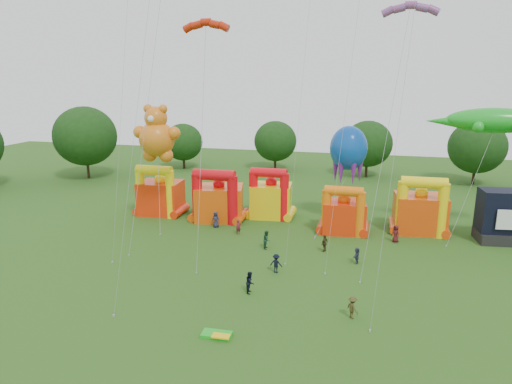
% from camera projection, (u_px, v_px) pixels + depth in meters
% --- Properties ---
extents(ground, '(160.00, 160.00, 0.00)m').
position_uv_depth(ground, '(216.00, 360.00, 27.87)').
color(ground, '#2B5417').
rests_on(ground, ground).
extents(tree_ring, '(124.67, 126.78, 12.07)m').
position_uv_depth(tree_ring, '(198.00, 258.00, 27.19)').
color(tree_ring, '#352314').
rests_on(tree_ring, ground).
extents(bouncy_castle_0, '(5.29, 4.35, 6.43)m').
position_uv_depth(bouncy_castle_0, '(160.00, 195.00, 56.79)').
color(bouncy_castle_0, red).
rests_on(bouncy_castle_0, ground).
extents(bouncy_castle_1, '(6.42, 5.59, 6.43)m').
position_uv_depth(bouncy_castle_1, '(218.00, 200.00, 54.48)').
color(bouncy_castle_1, '#DD4B0C').
rests_on(bouncy_castle_1, ground).
extents(bouncy_castle_2, '(5.18, 4.31, 6.35)m').
position_uv_depth(bouncy_castle_2, '(271.00, 198.00, 55.55)').
color(bouncy_castle_2, yellow).
rests_on(bouncy_castle_2, ground).
extents(bouncy_castle_3, '(5.03, 4.23, 5.50)m').
position_uv_depth(bouncy_castle_3, '(343.00, 214.00, 50.15)').
color(bouncy_castle_3, red).
rests_on(bouncy_castle_3, ground).
extents(bouncy_castle_4, '(5.68, 4.73, 6.53)m').
position_uv_depth(bouncy_castle_4, '(420.00, 211.00, 50.10)').
color(bouncy_castle_4, '#DF420C').
rests_on(bouncy_castle_4, ground).
extents(teddy_bear_kite, '(5.57, 5.34, 13.94)m').
position_uv_depth(teddy_bear_kite, '(158.00, 155.00, 50.70)').
color(teddy_bear_kite, orange).
rests_on(teddy_bear_kite, ground).
extents(gecko_kite, '(12.76, 7.60, 13.80)m').
position_uv_depth(gecko_kite, '(477.00, 170.00, 47.03)').
color(gecko_kite, green).
rests_on(gecko_kite, ground).
extents(octopus_kite, '(5.02, 9.35, 11.44)m').
position_uv_depth(octopus_kite, '(340.00, 179.00, 51.83)').
color(octopus_kite, '#0B46A9').
rests_on(octopus_kite, ground).
extents(parafoil_kites, '(27.34, 11.23, 29.53)m').
position_uv_depth(parafoil_kites, '(270.00, 126.00, 41.12)').
color(parafoil_kites, red).
rests_on(parafoil_kites, ground).
extents(diamond_kites, '(25.90, 18.78, 41.74)m').
position_uv_depth(diamond_kites, '(256.00, 79.00, 36.74)').
color(diamond_kites, '#F04E0B').
rests_on(diamond_kites, ground).
extents(folded_kite_bundle, '(2.03, 1.15, 0.31)m').
position_uv_depth(folded_kite_bundle, '(217.00, 335.00, 30.27)').
color(folded_kite_bundle, green).
rests_on(folded_kite_bundle, ground).
extents(spectator_0, '(0.92, 0.62, 1.84)m').
position_uv_depth(spectator_0, '(216.00, 220.00, 52.05)').
color(spectator_0, '#22243A').
rests_on(spectator_0, ground).
extents(spectator_1, '(0.71, 0.70, 1.64)m').
position_uv_depth(spectator_1, '(238.00, 227.00, 49.77)').
color(spectator_1, maroon).
rests_on(spectator_1, ground).
extents(spectator_2, '(0.70, 0.90, 1.84)m').
position_uv_depth(spectator_2, '(267.00, 240.00, 45.70)').
color(spectator_2, '#193E27').
rests_on(spectator_2, ground).
extents(spectator_3, '(1.19, 0.78, 1.73)m').
position_uv_depth(spectator_3, '(276.00, 263.00, 40.01)').
color(spectator_3, black).
rests_on(spectator_3, ground).
extents(spectator_4, '(0.84, 1.09, 1.73)m').
position_uv_depth(spectator_4, '(325.00, 243.00, 44.85)').
color(spectator_4, '#392F17').
rests_on(spectator_4, ground).
extents(spectator_5, '(0.65, 1.46, 1.52)m').
position_uv_depth(spectator_5, '(357.00, 256.00, 42.03)').
color(spectator_5, '#2B2E48').
rests_on(spectator_5, ground).
extents(spectator_6, '(1.07, 1.04, 1.85)m').
position_uv_depth(spectator_6, '(396.00, 234.00, 47.38)').
color(spectator_6, '#4E1619').
rests_on(spectator_6, ground).
extents(spectator_8, '(0.74, 0.91, 1.78)m').
position_uv_depth(spectator_8, '(250.00, 282.00, 36.29)').
color(spectator_8, black).
rests_on(spectator_8, ground).
extents(spectator_9, '(1.18, 1.21, 1.67)m').
position_uv_depth(spectator_9, '(353.00, 308.00, 32.44)').
color(spectator_9, '#3F3A19').
rests_on(spectator_9, ground).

